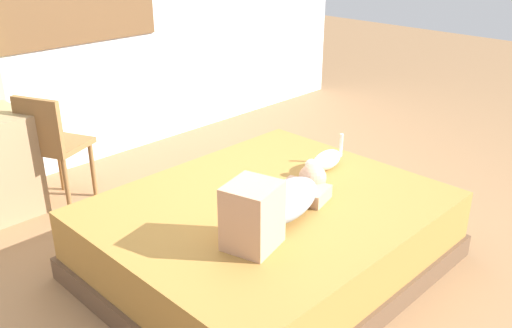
% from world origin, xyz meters
% --- Properties ---
extents(ground_plane, '(16.00, 16.00, 0.00)m').
position_xyz_m(ground_plane, '(0.00, 0.00, 0.00)').
color(ground_plane, olive).
extents(bed, '(1.99, 1.65, 0.45)m').
position_xyz_m(bed, '(-0.13, -0.08, 0.22)').
color(bed, brown).
rests_on(bed, ground).
extents(person_lying, '(0.94, 0.46, 0.34)m').
position_xyz_m(person_lying, '(-0.26, -0.27, 0.56)').
color(person_lying, '#8C939E').
rests_on(person_lying, bed).
extents(cat, '(0.36, 0.11, 0.21)m').
position_xyz_m(cat, '(0.46, -0.03, 0.51)').
color(cat, silver).
rests_on(cat, bed).
extents(chair_by_desk, '(0.50, 0.50, 0.86)m').
position_xyz_m(chair_by_desk, '(-0.64, 1.58, 0.51)').
color(chair_by_desk, brown).
rests_on(chair_by_desk, ground).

